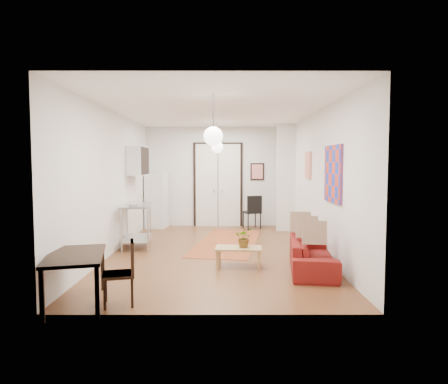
{
  "coord_description": "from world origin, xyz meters",
  "views": [
    {
      "loc": [
        0.16,
        -8.21,
        1.82
      ],
      "look_at": [
        0.17,
        -0.07,
        1.25
      ],
      "focal_mm": 32.0,
      "sensor_mm": 36.0,
      "label": 1
    }
  ],
  "objects_px": {
    "coffee_table": "(239,250)",
    "black_side_chair": "(252,209)",
    "kitchen_counter": "(137,219)",
    "dining_table": "(75,260)",
    "sofa": "(312,255)",
    "dining_chair_near": "(120,267)",
    "dining_chair_far": "(120,267)",
    "fridge": "(157,200)"
  },
  "relations": [
    {
      "from": "fridge",
      "to": "black_side_chair",
      "type": "distance_m",
      "value": 2.72
    },
    {
      "from": "fridge",
      "to": "black_side_chair",
      "type": "relative_size",
      "value": 1.68
    },
    {
      "from": "fridge",
      "to": "black_side_chair",
      "type": "bearing_deg",
      "value": 6.04
    },
    {
      "from": "dining_table",
      "to": "black_side_chair",
      "type": "relative_size",
      "value": 1.41
    },
    {
      "from": "sofa",
      "to": "dining_chair_near",
      "type": "relative_size",
      "value": 2.22
    },
    {
      "from": "sofa",
      "to": "dining_table",
      "type": "distance_m",
      "value": 3.84
    },
    {
      "from": "dining_table",
      "to": "black_side_chair",
      "type": "xyz_separation_m",
      "value": [
        2.71,
        6.21,
        -0.04
      ]
    },
    {
      "from": "kitchen_counter",
      "to": "dining_table",
      "type": "height_order",
      "value": "kitchen_counter"
    },
    {
      "from": "dining_table",
      "to": "dining_chair_near",
      "type": "height_order",
      "value": "dining_chair_near"
    },
    {
      "from": "sofa",
      "to": "dining_chair_near",
      "type": "bearing_deg",
      "value": 127.06
    },
    {
      "from": "dining_chair_near",
      "to": "dining_chair_far",
      "type": "bearing_deg",
      "value": 0.0
    },
    {
      "from": "coffee_table",
      "to": "black_side_chair",
      "type": "bearing_deg",
      "value": 82.97
    },
    {
      "from": "fridge",
      "to": "dining_chair_near",
      "type": "distance_m",
      "value": 6.25
    },
    {
      "from": "black_side_chair",
      "to": "coffee_table",
      "type": "bearing_deg",
      "value": 64.8
    },
    {
      "from": "kitchen_counter",
      "to": "dining_chair_far",
      "type": "distance_m",
      "value": 3.61
    },
    {
      "from": "sofa",
      "to": "dining_chair_far",
      "type": "relative_size",
      "value": 2.22
    },
    {
      "from": "sofa",
      "to": "black_side_chair",
      "type": "xyz_separation_m",
      "value": [
        -0.72,
        4.53,
        0.28
      ]
    },
    {
      "from": "fridge",
      "to": "black_side_chair",
      "type": "xyz_separation_m",
      "value": [
        2.71,
        -0.09,
        -0.24
      ]
    },
    {
      "from": "sofa",
      "to": "coffee_table",
      "type": "relative_size",
      "value": 2.18
    },
    {
      "from": "sofa",
      "to": "kitchen_counter",
      "type": "bearing_deg",
      "value": 68.22
    },
    {
      "from": "dining_table",
      "to": "black_side_chair",
      "type": "bearing_deg",
      "value": 66.4
    },
    {
      "from": "coffee_table",
      "to": "black_side_chair",
      "type": "relative_size",
      "value": 0.89
    },
    {
      "from": "sofa",
      "to": "coffee_table",
      "type": "height_order",
      "value": "sofa"
    },
    {
      "from": "fridge",
      "to": "dining_table",
      "type": "distance_m",
      "value": 6.3
    },
    {
      "from": "kitchen_counter",
      "to": "dining_table",
      "type": "xyz_separation_m",
      "value": [
        0.0,
        -3.64,
        -0.02
      ]
    },
    {
      "from": "sofa",
      "to": "kitchen_counter",
      "type": "relative_size",
      "value": 1.42
    },
    {
      "from": "dining_chair_far",
      "to": "dining_chair_near",
      "type": "bearing_deg",
      "value": 0.0
    },
    {
      "from": "sofa",
      "to": "dining_chair_far",
      "type": "xyz_separation_m",
      "value": [
        -2.88,
        -1.6,
        0.21
      ]
    },
    {
      "from": "dining_chair_near",
      "to": "dining_chair_far",
      "type": "distance_m",
      "value": 0.0
    },
    {
      "from": "sofa",
      "to": "fridge",
      "type": "distance_m",
      "value": 5.78
    },
    {
      "from": "sofa",
      "to": "coffee_table",
      "type": "bearing_deg",
      "value": 89.43
    },
    {
      "from": "sofa",
      "to": "fridge",
      "type": "xyz_separation_m",
      "value": [
        -3.43,
        4.62,
        0.52
      ]
    },
    {
      "from": "coffee_table",
      "to": "dining_chair_near",
      "type": "height_order",
      "value": "dining_chair_near"
    },
    {
      "from": "coffee_table",
      "to": "dining_table",
      "type": "distance_m",
      "value": 2.88
    },
    {
      "from": "dining_chair_near",
      "to": "coffee_table",
      "type": "bearing_deg",
      "value": 124.19
    },
    {
      "from": "dining_table",
      "to": "dining_chair_far",
      "type": "xyz_separation_m",
      "value": [
        0.55,
        0.08,
        -0.12
      ]
    },
    {
      "from": "sofa",
      "to": "dining_chair_far",
      "type": "height_order",
      "value": "dining_chair_far"
    },
    {
      "from": "dining_chair_near",
      "to": "dining_chair_far",
      "type": "xyz_separation_m",
      "value": [
        0.0,
        0.0,
        0.0
      ]
    },
    {
      "from": "kitchen_counter",
      "to": "black_side_chair",
      "type": "relative_size",
      "value": 1.37
    },
    {
      "from": "dining_chair_far",
      "to": "kitchen_counter",
      "type": "bearing_deg",
      "value": 175.21
    },
    {
      "from": "dining_chair_near",
      "to": "dining_chair_far",
      "type": "relative_size",
      "value": 1.0
    },
    {
      "from": "fridge",
      "to": "dining_table",
      "type": "xyz_separation_m",
      "value": [
        0.0,
        -6.3,
        -0.2
      ]
    }
  ]
}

